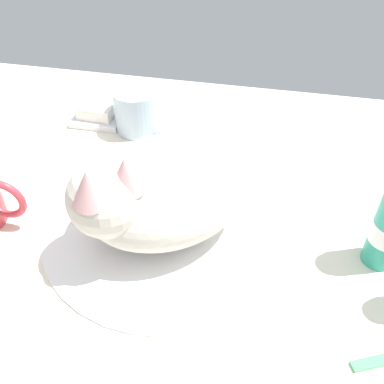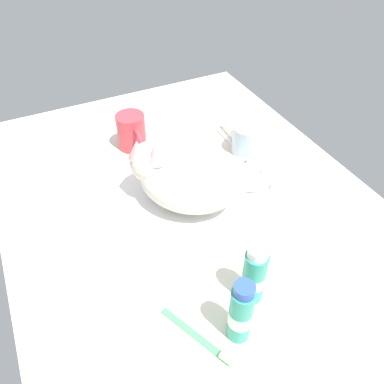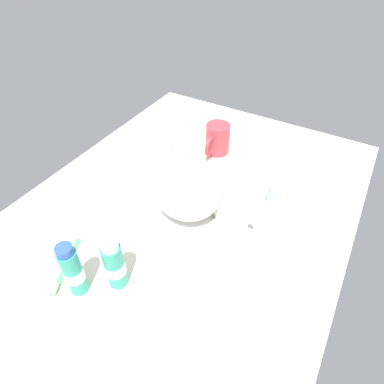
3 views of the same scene
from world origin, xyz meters
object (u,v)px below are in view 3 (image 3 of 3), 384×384
faucet (256,226)px  soap_bar (293,186)px  cat (187,182)px  rinse_cup (282,198)px  mouthwash_bottle (73,271)px  toothbrush (65,268)px  toothpaste_bottle (114,264)px  coffee_mug (217,139)px

faucet → soap_bar: bearing=169.7°
cat → rinse_cup: size_ratio=4.21×
faucet → rinse_cup: rinse_cup is taller
cat → mouthwash_bottle: 34.93cm
cat → mouthwash_bottle: size_ratio=2.32×
faucet → toothbrush: faucet is taller
cat → toothpaste_bottle: (28.94, -0.13, -0.79)cm
toothpaste_bottle → toothbrush: (3.62, -12.35, -5.70)cm
faucet → soap_bar: faucet is taller
coffee_mug → mouthwash_bottle: size_ratio=0.87×
mouthwash_bottle → coffee_mug: bearing=177.7°
rinse_cup → soap_bar: bearing=173.1°
toothpaste_bottle → toothbrush: toothpaste_bottle is taller
cat → rinse_cup: (-9.93, 22.65, -3.20)cm
coffee_mug → rinse_cup: (14.95, 26.37, -1.03)cm
coffee_mug → soap_bar: size_ratio=1.92×
soap_bar → toothpaste_bottle: (46.68, -23.72, 3.86)cm
faucet → cat: bearing=-93.0°
mouthwash_bottle → cat: bearing=169.9°
soap_bar → mouthwash_bottle: mouthwash_bottle is taller
faucet → rinse_cup: size_ratio=1.80×
soap_bar → toothbrush: 61.92cm
toothpaste_bottle → mouthwash_bottle: size_ratio=0.96×
toothpaste_bottle → mouthwash_bottle: bearing=-47.9°
coffee_mug → toothbrush: bearing=-8.7°
cat → coffee_mug: bearing=-171.5°
rinse_cup → soap_bar: 8.00cm
cat → toothbrush: bearing=-21.0°
soap_bar → mouthwash_bottle: 60.15cm
cat → mouthwash_bottle: (34.38, -6.15, -0.55)cm
cat → rinse_cup: 24.93cm
soap_bar → toothbrush: size_ratio=0.44×
cat → coffee_mug: 25.25cm
coffee_mug → mouthwash_bottle: mouthwash_bottle is taller
coffee_mug → mouthwash_bottle: (59.25, -2.43, 1.62)cm
coffee_mug → toothbrush: (57.44, -8.75, -4.32)cm
toothbrush → cat: bearing=159.0°
mouthwash_bottle → soap_bar: bearing=150.3°
cat → coffee_mug: (-24.88, -3.73, -2.17)cm
cat → toothbrush: (32.56, -12.47, -6.50)cm
faucet → mouthwash_bottle: (33.31, -26.32, 4.31)cm
toothpaste_bottle → coffee_mug: bearing=-176.2°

